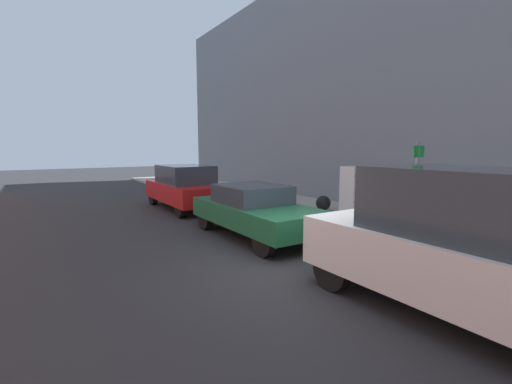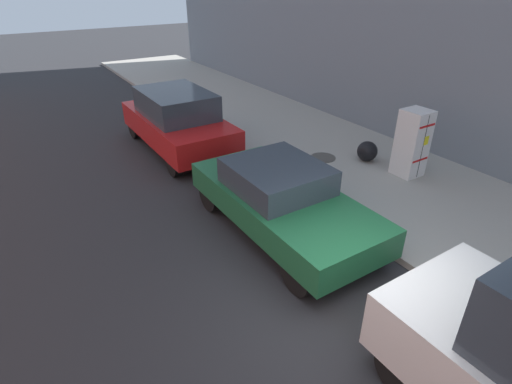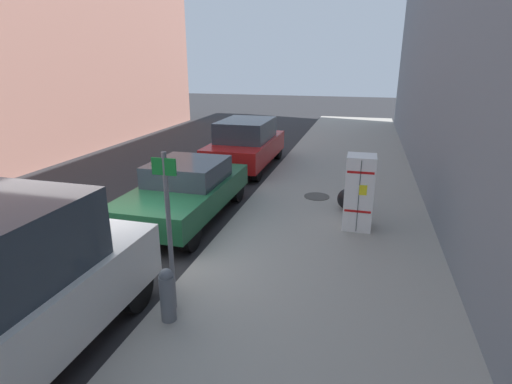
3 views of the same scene
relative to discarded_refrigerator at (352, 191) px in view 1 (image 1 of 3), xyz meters
name	(u,v)px [view 1 (image 1 of 3)]	position (x,y,z in m)	size (l,w,h in m)	color
ground_plane	(307,267)	(4.54, 2.85, -0.97)	(80.00, 80.00, 0.00)	#28282B
sidewalk_slab	(419,237)	(0.60, 2.85, -0.90)	(4.60, 44.00, 0.13)	#9E998E
building_facade_near	(496,55)	(-2.89, 2.85, 4.24)	(2.38, 39.60, 10.43)	slate
discarded_refrigerator	(352,191)	(0.00, 0.00, 0.00)	(0.62, 0.64, 1.67)	white
manhole_cover	(291,209)	(1.13, -1.91, -0.83)	(0.70, 0.70, 0.02)	#47443F
street_sign_post	(415,194)	(2.59, 3.91, 0.53)	(0.36, 0.07, 2.43)	slate
fire_hydrant	(428,242)	(2.53, 4.21, -0.41)	(0.22, 0.22, 0.83)	slate
trash_bag	(323,203)	(0.25, -1.14, -0.56)	(0.55, 0.55, 0.55)	black
parked_suv_red	(185,187)	(4.09, -4.99, -0.08)	(1.93, 4.44, 1.74)	red
parked_sedan_green	(255,210)	(4.09, 0.18, -0.23)	(1.89, 4.36, 1.41)	#1E6038
parked_van_white	(467,246)	(4.09, 5.66, 0.11)	(1.95, 4.70, 2.16)	silver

